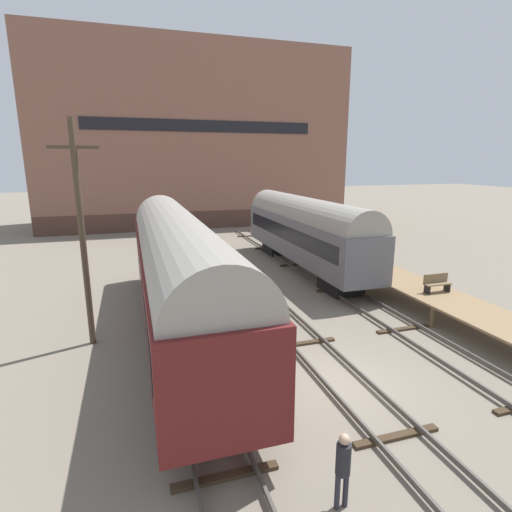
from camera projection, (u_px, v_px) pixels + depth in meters
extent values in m
plane|color=slate|center=(341.00, 381.00, 13.64)|extent=(200.00, 200.00, 0.00)
cube|color=#4C4742|center=(180.00, 405.00, 12.01)|extent=(0.08, 60.00, 0.16)
cube|color=#4C4742|center=(226.00, 397.00, 12.42)|extent=(0.08, 60.00, 0.16)
cube|color=#3D2D1E|center=(226.00, 476.00, 9.46)|extent=(2.60, 0.24, 0.10)
cube|color=#3D2D1E|center=(189.00, 360.00, 15.03)|extent=(2.60, 0.24, 0.10)
cube|color=#3D2D1E|center=(173.00, 306.00, 20.60)|extent=(2.60, 0.24, 0.10)
cube|color=#3D2D1E|center=(163.00, 275.00, 26.17)|extent=(2.60, 0.24, 0.10)
cube|color=#3D2D1E|center=(157.00, 255.00, 31.75)|extent=(2.60, 0.24, 0.10)
cube|color=#3D2D1E|center=(153.00, 241.00, 37.32)|extent=(2.60, 0.24, 0.10)
cube|color=#4C4742|center=(323.00, 380.00, 13.39)|extent=(0.08, 60.00, 0.16)
cube|color=#4C4742|center=(360.00, 373.00, 13.80)|extent=(0.08, 60.00, 0.16)
cube|color=#3D2D1E|center=(396.00, 436.00, 10.84)|extent=(2.60, 0.24, 0.10)
cube|color=#3D2D1E|center=(305.00, 343.00, 16.41)|extent=(2.60, 0.24, 0.10)
cube|color=#3D2D1E|center=(260.00, 297.00, 21.98)|extent=(2.60, 0.24, 0.10)
cube|color=#3D2D1E|center=(234.00, 270.00, 27.55)|extent=(2.60, 0.24, 0.10)
cube|color=#3D2D1E|center=(216.00, 251.00, 33.13)|extent=(2.60, 0.24, 0.10)
cube|color=#3D2D1E|center=(203.00, 239.00, 38.70)|extent=(2.60, 0.24, 0.10)
cube|color=#4C4742|center=(439.00, 360.00, 14.77)|extent=(0.08, 60.00, 0.16)
cube|color=#4C4742|center=(470.00, 354.00, 15.18)|extent=(0.08, 60.00, 0.16)
cube|color=#3D2D1E|center=(403.00, 329.00, 17.79)|extent=(2.60, 0.24, 0.10)
cube|color=#3D2D1E|center=(337.00, 289.00, 23.36)|extent=(2.60, 0.24, 0.10)
cube|color=#3D2D1E|center=(297.00, 264.00, 28.94)|extent=(2.60, 0.24, 0.10)
cube|color=#3D2D1E|center=(270.00, 248.00, 34.51)|extent=(2.60, 0.24, 0.10)
cube|color=#3D2D1E|center=(250.00, 236.00, 40.08)|extent=(2.60, 0.24, 0.10)
cube|color=black|center=(277.00, 247.00, 32.68)|extent=(1.80, 2.40, 1.00)
cube|color=black|center=(340.00, 283.00, 22.98)|extent=(1.80, 2.40, 1.00)
cube|color=slate|center=(304.00, 236.00, 27.41)|extent=(2.81, 16.07, 2.66)
cube|color=black|center=(304.00, 232.00, 27.34)|extent=(2.85, 14.79, 0.96)
cylinder|color=gray|center=(305.00, 217.00, 27.10)|extent=(2.67, 15.75, 2.67)
cube|color=black|center=(168.00, 284.00, 22.90)|extent=(1.80, 2.40, 1.00)
cube|color=black|center=(205.00, 397.00, 11.88)|extent=(1.80, 2.40, 1.00)
cube|color=#5B1919|center=(178.00, 280.00, 16.94)|extent=(3.04, 18.26, 2.88)
cube|color=black|center=(178.00, 272.00, 16.86)|extent=(3.08, 16.80, 1.04)
cylinder|color=gray|center=(177.00, 247.00, 16.61)|extent=(2.89, 17.90, 2.89)
cube|color=#8C704C|center=(456.00, 303.00, 18.28)|extent=(2.78, 13.28, 0.10)
cylinder|color=brown|center=(356.00, 278.00, 24.06)|extent=(0.20, 0.20, 0.95)
cylinder|color=brown|center=(391.00, 275.00, 24.79)|extent=(0.20, 0.20, 0.95)
cylinder|color=brown|center=(432.00, 317.00, 18.04)|extent=(0.20, 0.20, 0.95)
cylinder|color=brown|center=(476.00, 311.00, 18.76)|extent=(0.20, 0.20, 0.95)
cube|color=brown|center=(438.00, 284.00, 19.54)|extent=(1.40, 0.40, 0.06)
cube|color=brown|center=(436.00, 278.00, 19.64)|extent=(1.40, 0.06, 0.45)
cube|color=black|center=(427.00, 290.00, 19.42)|extent=(0.06, 0.40, 0.40)
cube|color=black|center=(447.00, 287.00, 19.77)|extent=(0.06, 0.40, 0.40)
cylinder|color=#282833|center=(337.00, 491.00, 8.56)|extent=(0.12, 0.12, 0.86)
cylinder|color=#282833|center=(346.00, 489.00, 8.62)|extent=(0.12, 0.12, 0.86)
cylinder|color=#232328|center=(343.00, 459.00, 8.41)|extent=(0.32, 0.32, 0.72)
sphere|color=tan|center=(344.00, 439.00, 8.30)|extent=(0.23, 0.23, 0.23)
cylinder|color=#473828|center=(82.00, 237.00, 15.51)|extent=(0.24, 0.24, 8.92)
cube|color=#473828|center=(73.00, 147.00, 14.73)|extent=(1.80, 0.12, 0.12)
cube|color=#4F342A|center=(197.00, 214.00, 49.64)|extent=(34.59, 11.20, 2.00)
cube|color=brown|center=(194.00, 130.00, 47.34)|extent=(34.59, 11.20, 17.98)
cube|color=black|center=(203.00, 126.00, 42.09)|extent=(24.21, 0.10, 1.20)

